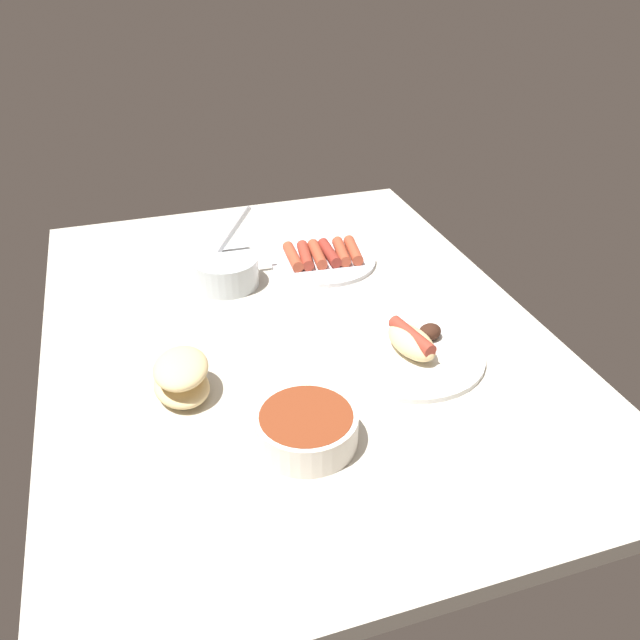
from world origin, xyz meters
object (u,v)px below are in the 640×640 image
Objects in this scene: bowl_coleslaw at (226,270)px; plate_sausages at (323,257)px; plate_hotdog_assembled at (411,349)px; bowl_chili at (306,427)px; bread_stack at (181,377)px.

bowl_coleslaw reaches higher than plate_sausages.
bowl_chili is (-15.06, 23.66, 1.27)cm from plate_hotdog_assembled.
bowl_chili is (-50.43, -2.25, -0.55)cm from bowl_coleslaw.
bread_stack reaches higher than plate_hotdog_assembled.
bread_stack is at bearing 88.00° from plate_hotdog_assembled.
bowl_coleslaw is 22.61cm from plate_sausages.
plate_sausages is (53.60, -20.03, -1.59)cm from bowl_chili.
bowl_coleslaw reaches higher than bowl_chili.
plate_hotdog_assembled is at bearing -57.53° from bowl_chili.
plate_sausages is (38.54, 3.63, -0.32)cm from plate_hotdog_assembled.
bowl_chili is at bearing 159.51° from plate_sausages.
plate_hotdog_assembled reaches higher than plate_sausages.
bowl_coleslaw is 0.68× the size of plate_sausages.
bowl_chili reaches higher than plate_sausages.
bread_stack is (-33.99, 13.51, 0.23)cm from bowl_coleslaw.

